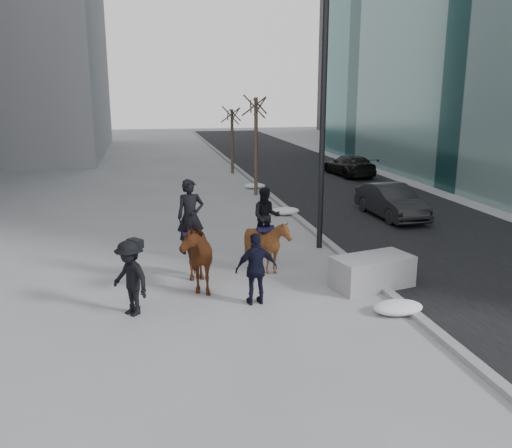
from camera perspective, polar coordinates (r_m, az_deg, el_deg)
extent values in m
plane|color=gray|center=(13.95, 1.00, -7.16)|extent=(120.00, 120.00, 0.00)
cube|color=black|center=(25.24, 11.64, 2.21)|extent=(8.00, 90.00, 0.01)
cube|color=gray|center=(23.96, 2.81, 2.00)|extent=(0.25, 90.00, 0.12)
cube|color=gray|center=(14.49, 12.13, -4.93)|extent=(2.26, 1.50, 0.83)
imported|color=black|center=(22.41, 14.06, 2.34)|extent=(1.58, 4.11, 1.34)
imported|color=black|center=(32.90, 9.81, 6.10)|extent=(2.14, 4.49, 1.26)
imported|color=#46270E|center=(14.08, -6.75, -3.08)|extent=(1.23, 2.28, 1.85)
imported|color=black|center=(13.98, -6.91, 0.77)|extent=(0.75, 0.54, 1.93)
cube|color=black|center=(14.08, -6.86, -0.84)|extent=(0.54, 0.61, 0.06)
imported|color=#451F0D|center=(15.19, 1.17, -2.25)|extent=(1.49, 1.62, 1.57)
imported|color=black|center=(15.13, 1.06, 0.79)|extent=(0.89, 0.74, 1.64)
cube|color=#0E0E36|center=(15.21, 1.06, -0.47)|extent=(0.57, 0.63, 0.06)
imported|color=black|center=(12.93, 0.03, -4.76)|extent=(1.06, 0.50, 1.75)
cylinder|color=#E65C0D|center=(13.35, -0.66, -2.92)|extent=(0.04, 0.18, 0.07)
imported|color=black|center=(12.65, -13.11, -5.58)|extent=(1.21, 1.30, 1.75)
cube|color=black|center=(12.66, -12.59, -2.00)|extent=(0.39, 0.42, 0.20)
cylinder|color=black|center=(17.16, 7.09, 12.11)|extent=(0.18, 0.18, 9.00)
ellipsoid|color=silver|center=(22.35, 3.07, 1.37)|extent=(1.22, 0.78, 0.31)
ellipsoid|color=silver|center=(28.33, -0.11, 4.04)|extent=(1.08, 0.69, 0.28)
ellipsoid|color=silver|center=(13.04, 14.72, -8.49)|extent=(1.18, 0.75, 0.30)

